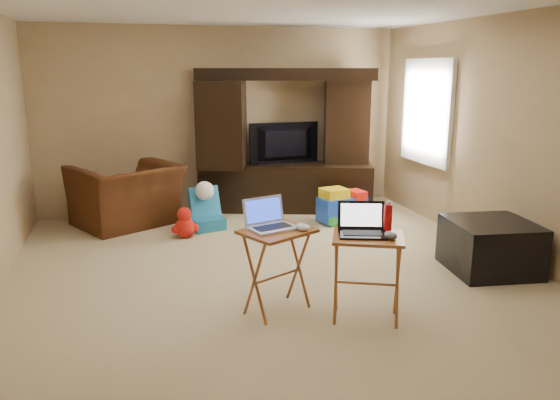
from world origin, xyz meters
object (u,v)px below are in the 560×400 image
object	(u,v)px
television	(286,144)
recliner	(127,195)
entertainment_center	(286,141)
child_rocker	(206,209)
plush_toy	(185,222)
laptop_left	(273,215)
mouse_left	(303,227)
ottoman	(490,246)
laptop_right	(363,220)
tray_table_right	(366,278)
push_toy	(342,205)
tray_table_left	(277,271)
mouse_right	(391,235)
water_bottle	(388,218)

from	to	relation	value
television	recliner	xyz separation A→B (m)	(-2.16, -0.20, -0.55)
entertainment_center	child_rocker	distance (m)	1.56
plush_toy	laptop_left	world-z (taller)	laptop_left
laptop_left	mouse_left	bearing A→B (deg)	-40.73
ottoman	laptop_right	distance (m)	1.88
plush_toy	ottoman	world-z (taller)	ottoman
television	mouse_left	xyz separation A→B (m)	(-0.81, -3.23, -0.21)
television	tray_table_right	size ratio (longest dim) A/B	1.42
ottoman	mouse_left	distance (m)	2.16
plush_toy	laptop_right	xyz separation A→B (m)	(1.11, -2.54, 0.63)
recliner	push_toy	distance (m)	2.75
tray_table_right	television	bearing A→B (deg)	108.11
entertainment_center	ottoman	bearing A→B (deg)	-48.17
ottoman	tray_table_left	world-z (taller)	tray_table_left
plush_toy	television	bearing A→B (deg)	31.65
tray_table_right	recliner	bearing A→B (deg)	142.63
push_toy	tray_table_left	size ratio (longest dim) A/B	0.88
television	laptop_left	size ratio (longest dim) A/B	2.72
ottoman	tray_table_right	world-z (taller)	tray_table_right
tray_table_right	mouse_left	distance (m)	0.64
laptop_left	mouse_right	xyz separation A→B (m)	(0.79, -0.49, -0.09)
entertainment_center	television	xyz separation A→B (m)	(0.00, -0.02, -0.04)
television	recliner	world-z (taller)	television
television	mouse_right	distance (m)	3.63
child_rocker	plush_toy	bearing A→B (deg)	-148.47
laptop_right	mouse_right	world-z (taller)	laptop_right
tray_table_right	child_rocker	bearing A→B (deg)	130.73
push_toy	laptop_right	distance (m)	2.88
ottoman	mouse_left	size ratio (longest dim) A/B	5.48
child_rocker	tray_table_left	xyz separation A→B (m)	(0.22, -2.51, 0.09)
ottoman	laptop_left	bearing A→B (deg)	-172.62
television	water_bottle	size ratio (longest dim) A/B	4.62
laptop_left	laptop_right	bearing A→B (deg)	-45.46
entertainment_center	tray_table_right	bearing A→B (deg)	-77.96
television	mouse_right	bearing A→B (deg)	83.75
tray_table_left	mouse_right	xyz separation A→B (m)	(0.76, -0.46, 0.38)
television	push_toy	world-z (taller)	television
mouse_left	entertainment_center	bearing A→B (deg)	76.02
child_rocker	push_toy	size ratio (longest dim) A/B	0.83
ottoman	child_rocker	bearing A→B (deg)	138.61
child_rocker	water_bottle	bearing A→B (deg)	-81.83
television	plush_toy	size ratio (longest dim) A/B	2.67
entertainment_center	laptop_left	xyz separation A→B (m)	(-1.03, -3.15, -0.16)
mouse_right	push_toy	bearing A→B (deg)	75.00
entertainment_center	mouse_left	bearing A→B (deg)	-86.01
plush_toy	mouse_right	world-z (taller)	mouse_right
laptop_right	tray_table_left	bearing A→B (deg)	170.26
entertainment_center	laptop_left	world-z (taller)	entertainment_center
laptop_left	tray_table_left	bearing A→B (deg)	-61.29
child_rocker	mouse_right	world-z (taller)	mouse_right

